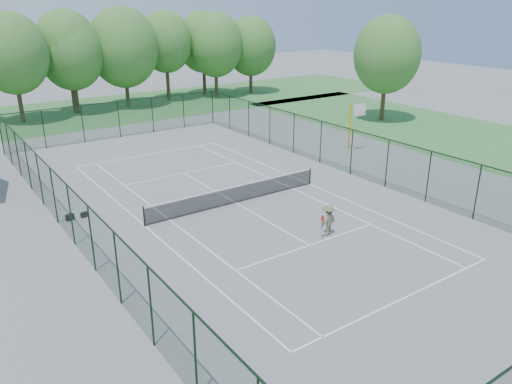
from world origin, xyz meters
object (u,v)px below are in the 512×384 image
Objects in this scene: basketball_goal at (355,117)px; sports_bag_a at (70,217)px; tennis_player at (328,220)px; tennis_net at (236,194)px.

sports_bag_a is at bearing -177.52° from basketball_goal.
sports_bag_a is 0.23× the size of tennis_player.
tennis_player is at bearing -49.52° from sports_bag_a.
basketball_goal is 21.74m from sports_bag_a.
basketball_goal is 2.04× the size of tennis_player.
basketball_goal is at bearing 16.48° from tennis_net.
tennis_net is at bearing -163.52° from basketball_goal.
tennis_net is 6.21m from tennis_player.
sports_bag_a is at bearing 160.52° from tennis_net.
basketball_goal is (13.20, 3.90, 1.99)m from tennis_net.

